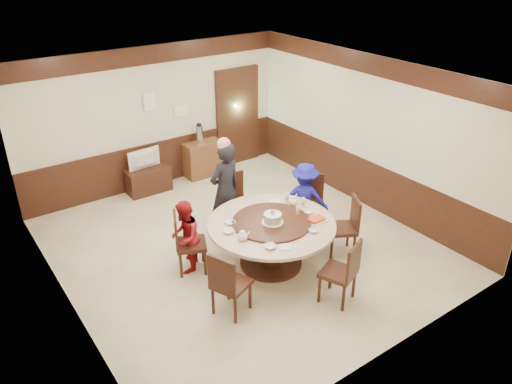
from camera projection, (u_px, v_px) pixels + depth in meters
room at (240, 187)px, 7.79m from camera, size 6.00×6.04×2.84m
banquet_table at (271, 235)px, 7.56m from camera, size 1.93×1.93×0.78m
chair_0 at (309, 212)px, 8.66m from camera, size 0.62×0.62×0.97m
chair_1 at (237, 211)px, 8.70m from camera, size 0.51×0.52×0.97m
chair_2 at (190, 253)px, 7.54m from camera, size 0.59×0.58×0.97m
chair_3 at (231, 293)px, 6.67m from camera, size 0.58×0.58×0.97m
chair_4 at (339, 282)px, 6.89m from camera, size 0.57×0.58×0.97m
chair_5 at (342, 236)px, 7.95m from camera, size 0.60×0.60×0.97m
person_standing at (225, 190)px, 8.23m from camera, size 0.66×0.48×1.67m
person_red at (185, 237)px, 7.44m from camera, size 0.68×0.71×1.15m
person_blue at (304, 198)px, 8.41m from camera, size 0.91×0.91×1.27m
birthday_cake at (273, 218)px, 7.37m from camera, size 0.33×0.33×0.21m
teapot_left at (243, 236)px, 7.00m from camera, size 0.17×0.15×0.13m
teapot_right at (293, 201)px, 7.93m from camera, size 0.17×0.15×0.13m
bowl_0 at (230, 223)px, 7.42m from camera, size 0.15×0.15×0.04m
bowl_1 at (313, 231)px, 7.21m from camera, size 0.13×0.13×0.04m
bowl_2 at (270, 246)px, 6.84m from camera, size 0.17×0.17×0.04m
bowl_3 at (308, 212)px, 7.69m from camera, size 0.14×0.14×0.05m
bowl_4 at (229, 232)px, 7.20m from camera, size 0.16×0.16×0.04m
saucer_near at (285, 247)px, 6.85m from camera, size 0.18×0.18×0.01m
saucer_far at (275, 201)px, 8.05m from camera, size 0.18×0.18×0.01m
shrimp_platter at (316, 220)px, 7.47m from camera, size 0.30×0.20×0.06m
bottle_0 at (298, 211)px, 7.61m from camera, size 0.06×0.06×0.16m
bottle_1 at (303, 203)px, 7.85m from camera, size 0.06×0.06×0.16m
bottle_2 at (287, 198)px, 8.00m from camera, size 0.06×0.06×0.16m
tv_stand at (148, 180)px, 9.94m from camera, size 0.85×0.45×0.50m
television at (146, 159)px, 9.74m from camera, size 0.67×0.15×0.39m
side_cabinet at (203, 159)px, 10.58m from camera, size 0.80×0.40×0.75m
thermos at (199, 134)px, 10.29m from camera, size 0.15×0.15×0.38m
notice_left at (150, 102)px, 9.57m from camera, size 0.25×0.00×0.35m
notice_right at (181, 111)px, 10.04m from camera, size 0.30×0.00×0.22m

